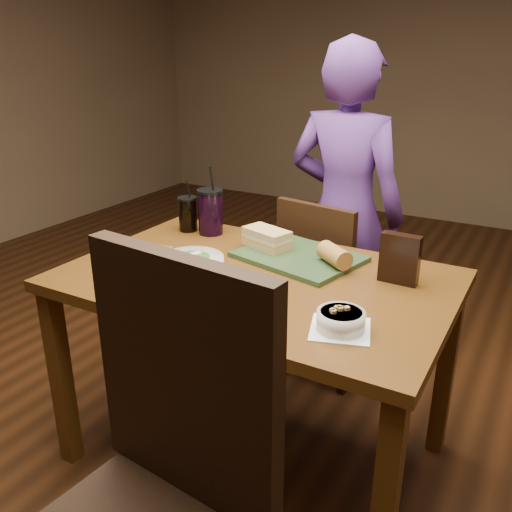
# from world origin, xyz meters

# --- Properties ---
(ground) EXTENTS (6.00, 6.00, 0.00)m
(ground) POSITION_xyz_m (0.00, 0.00, 0.00)
(ground) COLOR #381C0B
(ground) RESTS_ON ground
(dining_table) EXTENTS (1.30, 0.85, 0.75)m
(dining_table) POSITION_xyz_m (0.00, 0.00, 0.66)
(dining_table) COLOR #593511
(dining_table) RESTS_ON ground
(chair_near) EXTENTS (0.52, 0.52, 1.10)m
(chair_near) POSITION_xyz_m (0.23, -0.82, 0.61)
(chair_near) COLOR black
(chair_near) RESTS_ON ground
(chair_far) EXTENTS (0.43, 0.43, 0.87)m
(chair_far) POSITION_xyz_m (-0.01, 0.62, 0.48)
(chair_far) COLOR black
(chair_far) RESTS_ON ground
(diner) EXTENTS (0.58, 0.39, 1.53)m
(diner) POSITION_xyz_m (0.01, 0.80, 0.76)
(diner) COLOR #512A73
(diner) RESTS_ON ground
(tray_near) EXTENTS (0.47, 0.39, 0.02)m
(tray_near) POSITION_xyz_m (-0.20, -0.16, 0.76)
(tray_near) COLOR #294121
(tray_near) RESTS_ON dining_table
(tray_far) EXTENTS (0.48, 0.41, 0.02)m
(tray_far) POSITION_xyz_m (0.06, 0.21, 0.76)
(tray_far) COLOR #294121
(tray_far) RESTS_ON dining_table
(salad_bowl) EXTENTS (0.22, 0.22, 0.07)m
(salad_bowl) POSITION_xyz_m (-0.17, -0.14, 0.80)
(salad_bowl) COLOR silver
(salad_bowl) RESTS_ON tray_near
(soup_bowl) EXTENTS (0.20, 0.20, 0.07)m
(soup_bowl) POSITION_xyz_m (0.39, -0.22, 0.78)
(soup_bowl) COLOR white
(soup_bowl) RESTS_ON dining_table
(sandwich_near) EXTENTS (0.11, 0.09, 0.05)m
(sandwich_near) POSITION_xyz_m (-0.35, -0.09, 0.79)
(sandwich_near) COLOR #593819
(sandwich_near) RESTS_ON tray_near
(sandwich_far) EXTENTS (0.20, 0.15, 0.07)m
(sandwich_far) POSITION_xyz_m (-0.08, 0.22, 0.80)
(sandwich_far) COLOR tan
(sandwich_far) RESTS_ON tray_far
(baguette_near) EXTENTS (0.12, 0.08, 0.06)m
(baguette_near) POSITION_xyz_m (-0.06, -0.30, 0.80)
(baguette_near) COLOR #AD7533
(baguette_near) RESTS_ON tray_near
(baguette_far) EXTENTS (0.15, 0.14, 0.07)m
(baguette_far) POSITION_xyz_m (0.21, 0.18, 0.80)
(baguette_far) COLOR #AD7533
(baguette_far) RESTS_ON tray_far
(cup_cola) EXTENTS (0.08, 0.08, 0.22)m
(cup_cola) POSITION_xyz_m (-0.49, 0.28, 0.82)
(cup_cola) COLOR black
(cup_cola) RESTS_ON dining_table
(cup_berry) EXTENTS (0.11, 0.11, 0.29)m
(cup_berry) POSITION_xyz_m (-0.38, 0.29, 0.85)
(cup_berry) COLOR black
(cup_berry) RESTS_ON dining_table
(chip_bag) EXTENTS (0.13, 0.04, 0.17)m
(chip_bag) POSITION_xyz_m (0.44, 0.18, 0.83)
(chip_bag) COLOR black
(chip_bag) RESTS_ON dining_table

